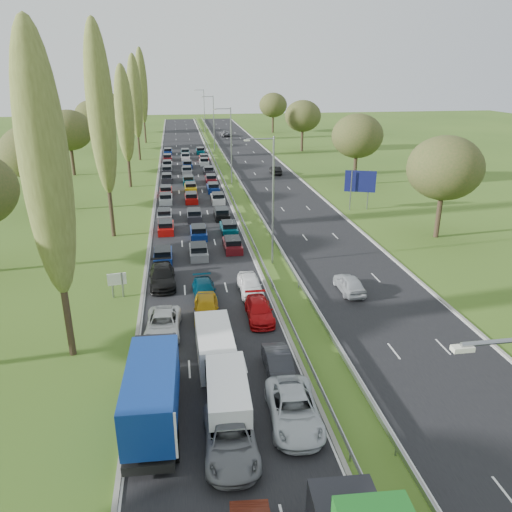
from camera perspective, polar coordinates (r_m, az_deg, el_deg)
ground at (r=83.28m, az=-2.93°, el=8.45°), size 260.00×260.00×0.00m
near_carriageway at (r=85.31m, az=-7.68°, el=8.59°), size 10.50×215.00×0.04m
far_carriageway at (r=86.65m, az=1.38°, el=8.95°), size 10.50×215.00×0.04m
central_reservation at (r=85.61m, az=-3.12°, el=9.16°), size 2.36×215.00×0.32m
lamp_columns at (r=80.26m, az=-2.85°, el=12.34°), size 0.18×140.18×12.00m
poplar_row at (r=69.71m, az=-15.70°, el=15.65°), size 2.80×127.80×22.44m
woodland_left at (r=66.80m, az=-24.89°, el=10.25°), size 8.00×166.00×11.10m
woodland_right at (r=73.87m, az=13.74°, el=12.38°), size 8.00×153.00×11.10m
traffic_queue_fill at (r=80.30m, az=-7.62°, el=8.15°), size 9.08×68.94×0.80m
near_car_2 at (r=36.02m, az=-10.58°, el=-7.67°), size 2.63×5.26×1.43m
near_car_3 at (r=43.83m, az=-10.67°, el=-2.26°), size 2.43×5.49×1.57m
near_car_6 at (r=25.80m, az=-2.91°, el=-20.08°), size 2.78×5.68×1.55m
near_car_7 at (r=40.95m, az=-5.92°, el=-3.89°), size 1.99×4.57×1.31m
near_car_8 at (r=37.75m, az=-5.71°, el=-5.90°), size 2.07×4.66×1.56m
near_car_9 at (r=31.04m, az=2.62°, el=-12.31°), size 1.55×4.37×1.44m
near_car_10 at (r=27.51m, az=4.36°, el=-17.10°), size 2.92×5.77×1.56m
near_car_11 at (r=37.41m, az=0.38°, el=-6.23°), size 1.98×4.69×1.35m
near_car_12 at (r=41.38m, az=-0.67°, el=-3.32°), size 1.88×4.58×1.55m
far_car_0 at (r=42.42m, az=10.63°, el=-3.11°), size 1.78×4.39×1.49m
far_car_1 at (r=89.34m, az=2.25°, el=9.77°), size 1.54×4.30×1.41m
far_car_2 at (r=141.34m, az=-3.56°, el=13.81°), size 2.85×5.58×1.51m
blue_lorry at (r=27.38m, az=-11.65°, el=-14.74°), size 2.48×8.91×3.76m
white_van_front at (r=28.04m, az=-3.33°, el=-15.41°), size 2.15×5.49×2.21m
white_van_rear at (r=32.43m, az=-4.77°, el=-9.95°), size 2.18×5.57×2.24m
info_sign at (r=42.08m, az=-15.59°, el=-2.85°), size 1.50×0.30×2.10m
direction_sign at (r=67.05m, az=11.82°, el=8.15°), size 3.80×1.44×5.20m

